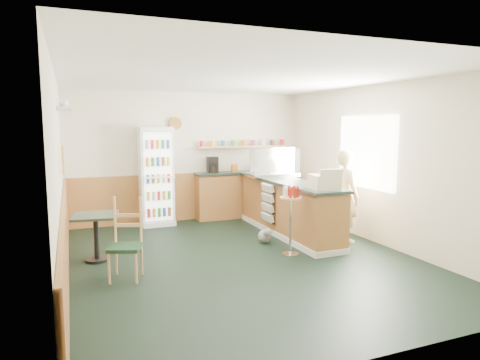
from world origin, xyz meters
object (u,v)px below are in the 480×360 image
cafe_table (96,228)px  condiment_stand (291,209)px  display_case (272,162)px  cash_register (324,182)px  cafe_chair (124,236)px  shopkeeper (346,196)px  drinks_fridge (156,176)px

cafe_table → condiment_stand: bearing=-16.2°
display_case → cash_register: 1.86m
display_case → cash_register: display_case is taller
cash_register → cafe_chair: 3.14m
cafe_chair → cash_register: bearing=21.0°
cash_register → shopkeeper: bearing=39.1°
display_case → cafe_table: display_case is taller
drinks_fridge → cash_register: bearing=-53.5°
drinks_fridge → display_case: size_ratio=2.03×
drinks_fridge → cafe_chair: size_ratio=1.84×
drinks_fridge → cafe_table: (-1.29, -1.99, -0.49)m
drinks_fridge → cafe_chair: (-0.98, -2.87, -0.43)m
condiment_stand → shopkeeper: bearing=15.5°
display_case → cafe_table: (-3.40, -1.00, -0.79)m
drinks_fridge → shopkeeper: 3.74m
cash_register → cafe_chair: bearing=-169.7°
cash_register → condiment_stand: size_ratio=0.39×
cafe_table → drinks_fridge: bearing=57.1°
drinks_fridge → condiment_stand: bearing=-61.3°
display_case → shopkeeper: size_ratio=0.61×
condiment_stand → cafe_table: size_ratio=1.47×
cash_register → cafe_table: size_ratio=0.58×
shopkeeper → cafe_chair: shopkeeper is taller
shopkeeper → condiment_stand: 1.32m
cash_register → shopkeeper: 0.86m
cafe_table → cafe_chair: cafe_chair is taller
condiment_stand → cash_register: bearing=-3.8°
display_case → cash_register: bearing=-90.0°
drinks_fridge → cash_register: (2.11, -2.85, 0.14)m
condiment_stand → cafe_chair: bearing=-178.7°
cash_register → cafe_table: bearing=175.8°
drinks_fridge → shopkeeper: (2.81, -2.46, -0.19)m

